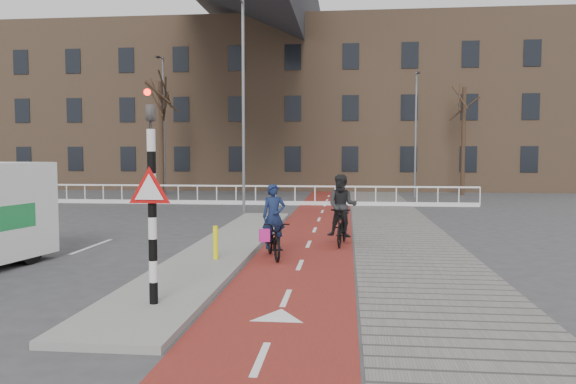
# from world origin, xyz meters

# --- Properties ---
(ground) EXTENTS (120.00, 120.00, 0.00)m
(ground) POSITION_xyz_m (0.00, 0.00, 0.00)
(ground) COLOR #38383A
(ground) RESTS_ON ground
(bike_lane) EXTENTS (2.50, 60.00, 0.01)m
(bike_lane) POSITION_xyz_m (1.50, 10.00, 0.01)
(bike_lane) COLOR maroon
(bike_lane) RESTS_ON ground
(sidewalk) EXTENTS (3.00, 60.00, 0.01)m
(sidewalk) POSITION_xyz_m (4.30, 10.00, 0.01)
(sidewalk) COLOR slate
(sidewalk) RESTS_ON ground
(curb_island) EXTENTS (1.80, 16.00, 0.12)m
(curb_island) POSITION_xyz_m (-0.70, 4.00, 0.06)
(curb_island) COLOR gray
(curb_island) RESTS_ON ground
(traffic_signal) EXTENTS (0.80, 0.80, 3.68)m
(traffic_signal) POSITION_xyz_m (-0.60, -2.02, 1.99)
(traffic_signal) COLOR black
(traffic_signal) RESTS_ON curb_island
(bollard) EXTENTS (0.12, 0.12, 0.79)m
(bollard) POSITION_xyz_m (-0.49, 1.94, 0.51)
(bollard) COLOR #F9F50D
(bollard) RESTS_ON curb_island
(cyclist_near) EXTENTS (1.08, 1.85, 1.84)m
(cyclist_near) POSITION_xyz_m (0.78, 2.79, 0.62)
(cyclist_near) COLOR black
(cyclist_near) RESTS_ON bike_lane
(cyclist_far) EXTENTS (0.93, 1.92, 2.00)m
(cyclist_far) POSITION_xyz_m (2.45, 4.91, 0.84)
(cyclist_far) COLOR black
(cyclist_far) RESTS_ON bike_lane
(railing) EXTENTS (28.00, 0.10, 0.99)m
(railing) POSITION_xyz_m (-5.00, 17.00, 0.31)
(railing) COLOR silver
(railing) RESTS_ON ground
(townhouse_row) EXTENTS (46.00, 10.00, 15.90)m
(townhouse_row) POSITION_xyz_m (-3.00, 32.00, 7.81)
(townhouse_row) COLOR #7F6047
(townhouse_row) RESTS_ON ground
(tree_mid) EXTENTS (0.29, 0.29, 6.97)m
(tree_mid) POSITION_xyz_m (-8.80, 22.75, 3.49)
(tree_mid) COLOR black
(tree_mid) RESTS_ON ground
(tree_right) EXTENTS (0.25, 0.25, 6.63)m
(tree_right) POSITION_xyz_m (9.70, 24.73, 3.32)
(tree_right) COLOR black
(tree_right) RESTS_ON ground
(streetlight_near) EXTENTS (0.12, 0.12, 8.79)m
(streetlight_near) POSITION_xyz_m (-1.68, 12.05, 4.39)
(streetlight_near) COLOR slate
(streetlight_near) RESTS_ON ground
(streetlight_left) EXTENTS (0.12, 0.12, 8.55)m
(streetlight_left) POSITION_xyz_m (-8.86, 23.46, 4.27)
(streetlight_left) COLOR slate
(streetlight_left) RESTS_ON ground
(streetlight_right) EXTENTS (0.12, 0.12, 7.31)m
(streetlight_right) POSITION_xyz_m (6.58, 22.85, 3.66)
(streetlight_right) COLOR slate
(streetlight_right) RESTS_ON ground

